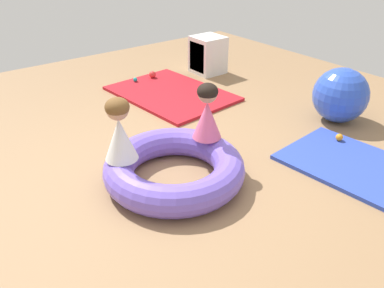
# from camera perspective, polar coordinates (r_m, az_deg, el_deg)

# --- Properties ---
(ground_plane) EXTENTS (8.00, 8.00, 0.00)m
(ground_plane) POSITION_cam_1_polar(r_m,az_deg,el_deg) (3.79, -2.14, -3.91)
(ground_plane) COLOR #93704C
(gym_mat_front) EXTENTS (1.72, 1.30, 0.04)m
(gym_mat_front) POSITION_cam_1_polar(r_m,az_deg,el_deg) (5.50, -2.96, 7.19)
(gym_mat_front) COLOR #B21923
(gym_mat_front) RESTS_ON ground
(gym_mat_far_left) EXTENTS (1.91, 1.09, 0.04)m
(gym_mat_far_left) POSITION_cam_1_polar(r_m,az_deg,el_deg) (4.06, 25.40, -4.26)
(gym_mat_far_left) COLOR #2D47B7
(gym_mat_far_left) RESTS_ON ground
(inflatable_cushion) EXTENTS (1.26, 1.26, 0.28)m
(inflatable_cushion) POSITION_cam_1_polar(r_m,az_deg,el_deg) (3.59, -2.54, -3.42)
(inflatable_cushion) COLOR #7056D1
(inflatable_cushion) RESTS_ON ground
(child_in_pink) EXTENTS (0.29, 0.29, 0.54)m
(child_in_pink) POSITION_cam_1_polar(r_m,az_deg,el_deg) (3.69, 2.18, 4.60)
(child_in_pink) COLOR #E5608E
(child_in_pink) RESTS_ON inflatable_cushion
(child_in_white) EXTENTS (0.30, 0.30, 0.56)m
(child_in_white) POSITION_cam_1_polar(r_m,az_deg,el_deg) (3.38, -10.29, 1.96)
(child_in_white) COLOR white
(child_in_white) RESTS_ON inflatable_cushion
(play_ball_teal) EXTENTS (0.06, 0.06, 0.06)m
(play_ball_teal) POSITION_cam_1_polar(r_m,az_deg,el_deg) (5.92, -8.07, 9.06)
(play_ball_teal) COLOR teal
(play_ball_teal) RESTS_ON gym_mat_front
(play_ball_yellow) EXTENTS (0.07, 0.07, 0.07)m
(play_ball_yellow) POSITION_cam_1_polar(r_m,az_deg,el_deg) (5.30, 1.54, 7.01)
(play_ball_yellow) COLOR yellow
(play_ball_yellow) RESTS_ON gym_mat_front
(play_ball_red) EXTENTS (0.10, 0.10, 0.10)m
(play_ball_red) POSITION_cam_1_polar(r_m,az_deg,el_deg) (6.05, -5.64, 9.82)
(play_ball_red) COLOR red
(play_ball_red) RESTS_ON gym_mat_front
(play_ball_orange) EXTENTS (0.08, 0.08, 0.08)m
(play_ball_orange) POSITION_cam_1_polar(r_m,az_deg,el_deg) (4.49, 20.22, 0.90)
(play_ball_orange) COLOR orange
(play_ball_orange) RESTS_ON gym_mat_far_left
(exercise_ball_large) EXTENTS (0.63, 0.63, 0.63)m
(exercise_ball_large) POSITION_cam_1_polar(r_m,az_deg,el_deg) (4.95, 20.36, 6.52)
(exercise_ball_large) COLOR blue
(exercise_ball_large) RESTS_ON ground
(storage_cube) EXTENTS (0.44, 0.44, 0.56)m
(storage_cube) POSITION_cam_1_polar(r_m,az_deg,el_deg) (6.29, 2.09, 12.51)
(storage_cube) COLOR silver
(storage_cube) RESTS_ON ground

